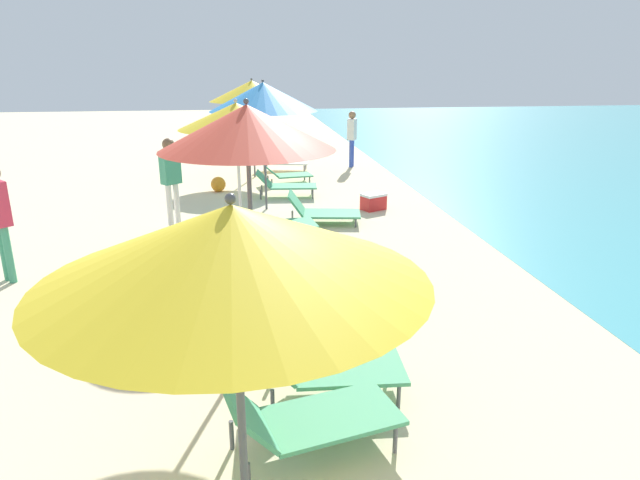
{
  "coord_description": "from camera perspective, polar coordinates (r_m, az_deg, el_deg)",
  "views": [
    {
      "loc": [
        -0.29,
        0.59,
        3.17
      ],
      "look_at": [
        0.68,
        7.49,
        0.92
      ],
      "focal_mm": 31.11,
      "sensor_mm": 36.0,
      "label": 1
    }
  ],
  "objects": [
    {
      "name": "person_walking_mid",
      "position": [
        17.52,
        3.3,
        10.91
      ],
      "size": [
        0.35,
        0.42,
        1.71
      ],
      "rotation": [
        0.0,
        0.0,
        2.69
      ],
      "color": "#334CB2",
      "rests_on": "ground"
    },
    {
      "name": "lounger_fourth_shoreside",
      "position": [
        10.49,
        -4.17,
        1.75
      ],
      "size": [
        1.39,
        0.85,
        0.52
      ],
      "rotation": [
        0.0,
        0.0,
        0.12
      ],
      "color": "#4CA572",
      "rests_on": "ground"
    },
    {
      "name": "lounger_third_inland",
      "position": [
        5.59,
        0.9,
        -12.71
      ],
      "size": [
        1.44,
        0.76,
        0.65
      ],
      "rotation": [
        0.0,
        0.0,
        -0.06
      ],
      "color": "#4CA572",
      "rests_on": "ground"
    },
    {
      "name": "lounger_third_shoreside",
      "position": [
        7.8,
        -2.56,
        -3.83
      ],
      "size": [
        1.37,
        0.68,
        0.56
      ],
      "rotation": [
        0.0,
        0.0,
        0.09
      ],
      "color": "#4CA572",
      "rests_on": "ground"
    },
    {
      "name": "person_walking_near",
      "position": [
        11.32,
        -15.11,
        6.65
      ],
      "size": [
        0.42,
        0.4,
        1.77
      ],
      "rotation": [
        0.0,
        0.0,
        2.27
      ],
      "color": "silver",
      "rests_on": "ground"
    },
    {
      "name": "umbrella_fourth",
      "position": [
        8.85,
        -8.61,
        12.47
      ],
      "size": [
        1.8,
        1.8,
        2.63
      ],
      "color": "silver",
      "rests_on": "ground"
    },
    {
      "name": "lounger_farthest_shoreside",
      "position": [
        17.05,
        -3.81,
        8.06
      ],
      "size": [
        1.59,
        0.88,
        0.51
      ],
      "rotation": [
        0.0,
        0.0,
        -0.22
      ],
      "color": "white",
      "rests_on": "ground"
    },
    {
      "name": "umbrella_fifth",
      "position": [
        12.18,
        -5.87,
        14.43
      ],
      "size": [
        2.32,
        2.32,
        2.81
      ],
      "color": "#4C4C51",
      "rests_on": "ground"
    },
    {
      "name": "umbrella_third",
      "position": [
        6.01,
        -7.51,
        11.36
      ],
      "size": [
        1.89,
        1.89,
        2.81
      ],
      "color": "#4C4C51",
      "rests_on": "ground"
    },
    {
      "name": "cooler_box",
      "position": [
        12.47,
        5.52,
        3.96
      ],
      "size": [
        0.61,
        0.54,
        0.37
      ],
      "color": "red",
      "rests_on": "ground"
    },
    {
      "name": "lounger_fifth_inland",
      "position": [
        11.34,
        0.12,
        3.04
      ],
      "size": [
        1.55,
        0.91,
        0.64
      ],
      "rotation": [
        0.0,
        0.0,
        -0.16
      ],
      "color": "#4CA572",
      "rests_on": "ground"
    },
    {
      "name": "lounger_second_shoreside",
      "position": [
        4.85,
        -1.25,
        -17.71
      ],
      "size": [
        1.58,
        0.98,
        0.7
      ],
      "rotation": [
        0.0,
        0.0,
        0.24
      ],
      "color": "#4CA572",
      "rests_on": "ground"
    },
    {
      "name": "beach_ball",
      "position": [
        14.41,
        -10.42,
        5.67
      ],
      "size": [
        0.38,
        0.38,
        0.38
      ],
      "primitive_type": "sphere",
      "color": "orange",
      "rests_on": "ground"
    },
    {
      "name": "umbrella_second",
      "position": [
        2.96,
        -8.98,
        -0.47
      ],
      "size": [
        2.13,
        2.13,
        2.53
      ],
      "color": "#4C4C51",
      "rests_on": "ground"
    },
    {
      "name": "umbrella_farthest",
      "position": [
        15.86,
        -7.02,
        14.97
      ],
      "size": [
        2.35,
        2.35,
        2.74
      ],
      "color": "#4C4C51",
      "rests_on": "ground"
    },
    {
      "name": "lounger_fifth_shoreside",
      "position": [
        13.62,
        -3.65,
        5.74
      ],
      "size": [
        1.51,
        0.74,
        0.64
      ],
      "rotation": [
        0.0,
        0.0,
        -0.09
      ],
      "color": "#4CA572",
      "rests_on": "ground"
    },
    {
      "name": "lounger_farthest_inland",
      "position": [
        15.19,
        -3.43,
        6.79
      ],
      "size": [
        1.36,
        0.81,
        0.51
      ],
      "rotation": [
        0.0,
        0.0,
        0.16
      ],
      "color": "#4CA572",
      "rests_on": "ground"
    }
  ]
}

